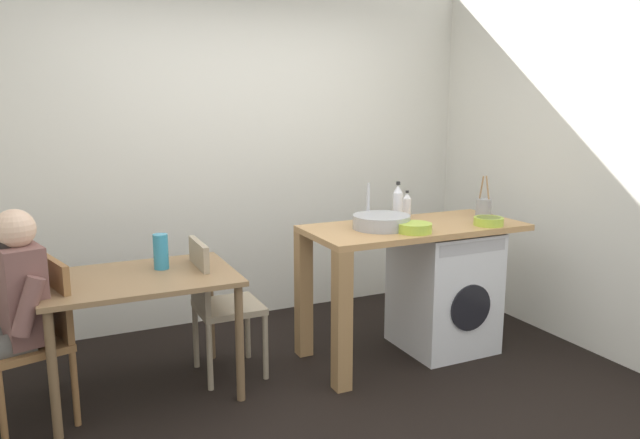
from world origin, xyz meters
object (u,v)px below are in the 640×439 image
utensil_crock (483,207)px  chair_opposite (217,300)px  washing_machine (443,289)px  vase (161,252)px  dining_table (140,292)px  seated_person (4,311)px  mixing_bowl (414,227)px  bottle_squat_brown (407,205)px  bottle_tall_green (398,203)px  colander (489,221)px  chair_person_seat (40,333)px

utensil_crock → chair_opposite: bearing=175.0°
washing_machine → vase: (-1.92, 0.27, 0.42)m
dining_table → seated_person: (-0.70, -0.12, 0.03)m
washing_machine → mixing_bowl: bearing=-153.7°
dining_table → seated_person: bearing=-170.1°
dining_table → mixing_bowl: (1.67, -0.37, 0.31)m
bottle_squat_brown → vase: bearing=179.3°
bottle_tall_green → utensil_crock: size_ratio=0.93×
chair_opposite → bottle_squat_brown: (1.43, 0.03, 0.50)m
utensil_crock → colander: utensil_crock is taller
seated_person → bottle_squat_brown: (2.61, 0.20, 0.34)m
colander → vase: bearing=166.8°
seated_person → mixing_bowl: bearing=-111.3°
chair_person_seat → bottle_squat_brown: bearing=-101.5°
chair_opposite → utensil_crock: size_ratio=3.00×
chair_opposite → mixing_bowl: (1.19, -0.42, 0.45)m
bottle_tall_green → mixing_bowl: 0.39m
bottle_tall_green → colander: (0.48, -0.39, -0.10)m
bottle_tall_green → vase: bearing=176.4°
vase → chair_opposite: bearing=-8.7°
chair_opposite → seated_person: size_ratio=0.75×
bottle_squat_brown → mixing_bowl: bottle_squat_brown is taller
seated_person → colander: size_ratio=6.00×
utensil_crock → mixing_bowl: bearing=-161.9°
bottle_tall_green → utensil_crock: 0.67m
mixing_bowl → washing_machine: bearing=26.3°
dining_table → bottle_squat_brown: 1.94m
chair_person_seat → washing_machine: (2.61, -0.09, -0.08)m
seated_person → bottle_squat_brown: seated_person is taller
utensil_crock → vase: size_ratio=1.39×
seated_person → utensil_crock: (3.14, 0.00, 0.32)m
chair_opposite → vase: (-0.33, 0.05, 0.34)m
chair_person_seat → seated_person: size_ratio=0.75×
chair_opposite → colander: (1.78, -0.44, 0.44)m
chair_opposite → bottle_squat_brown: size_ratio=4.55×
colander → vase: (-2.10, 0.49, -0.10)m
seated_person → washing_machine: bearing=-106.3°
dining_table → bottle_tall_green: bottle_tall_green is taller
bottle_tall_green → utensil_crock: utensil_crock is taller
bottle_tall_green → mixing_bowl: size_ratio=1.25×
dining_table → mixing_bowl: mixing_bowl is taller
chair_person_seat → chair_opposite: bearing=-98.0°
chair_opposite → washing_machine: 1.61m
colander → chair_person_seat: bearing=173.7°
bottle_tall_green → colander: size_ratio=1.40×
chair_opposite → bottle_squat_brown: bottle_squat_brown is taller
chair_opposite → bottle_squat_brown: bearing=91.3°
dining_table → chair_person_seat: (-0.55, -0.08, -0.14)m
chair_person_seat → bottle_squat_brown: 2.51m
mixing_bowl → vase: size_ratio=1.04×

